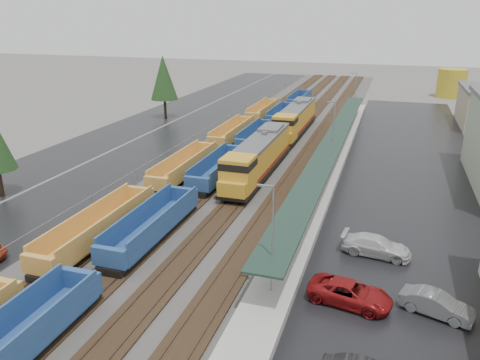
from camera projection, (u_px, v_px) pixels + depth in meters
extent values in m
cube|color=#302D2B|center=(276.00, 140.00, 69.33)|extent=(20.00, 160.00, 0.08)
cube|color=black|center=(237.00, 136.00, 71.03)|extent=(2.60, 160.00, 0.15)
cube|color=#473326|center=(233.00, 135.00, 71.20)|extent=(0.08, 160.00, 0.07)
cube|color=#473326|center=(242.00, 136.00, 70.78)|extent=(0.08, 160.00, 0.07)
cube|color=black|center=(263.00, 139.00, 69.87)|extent=(2.60, 160.00, 0.15)
cube|color=#473326|center=(258.00, 137.00, 70.04)|extent=(0.08, 160.00, 0.07)
cube|color=#473326|center=(267.00, 138.00, 69.62)|extent=(0.08, 160.00, 0.07)
cube|color=black|center=(289.00, 141.00, 68.71)|extent=(2.60, 160.00, 0.15)
cube|color=#473326|center=(284.00, 139.00, 68.88)|extent=(0.08, 160.00, 0.07)
cube|color=#473326|center=(294.00, 140.00, 68.46)|extent=(0.08, 160.00, 0.07)
cube|color=black|center=(316.00, 143.00, 67.55)|extent=(2.60, 160.00, 0.15)
cube|color=#473326|center=(311.00, 142.00, 67.72)|extent=(0.08, 160.00, 0.07)
cube|color=#473326|center=(321.00, 142.00, 67.31)|extent=(0.08, 160.00, 0.07)
cube|color=black|center=(183.00, 133.00, 73.68)|extent=(10.00, 160.00, 0.02)
cube|color=black|center=(127.00, 129.00, 76.58)|extent=(9.00, 160.00, 0.02)
cube|color=black|center=(413.00, 174.00, 54.87)|extent=(16.00, 100.00, 0.02)
cube|color=#9E9B93|center=(331.00, 164.00, 57.50)|extent=(3.00, 80.00, 0.70)
cylinder|color=gray|center=(288.00, 240.00, 34.57)|extent=(0.16, 0.16, 2.40)
cylinder|color=gray|center=(319.00, 177.00, 48.02)|extent=(0.16, 0.16, 2.40)
cylinder|color=gray|center=(337.00, 141.00, 61.47)|extent=(0.16, 0.16, 2.40)
cylinder|color=gray|center=(348.00, 119.00, 74.92)|extent=(0.16, 0.16, 2.40)
cylinder|color=gray|center=(356.00, 103.00, 88.37)|extent=(0.16, 0.16, 2.40)
cube|color=#192E25|center=(333.00, 141.00, 56.55)|extent=(2.60, 65.00, 0.15)
cylinder|color=gray|center=(272.00, 245.00, 29.38)|extent=(0.12, 0.12, 8.00)
cube|color=gray|center=(266.00, 186.00, 28.22)|extent=(1.00, 0.15, 0.12)
cylinder|color=gray|center=(333.00, 135.00, 56.28)|extent=(0.12, 0.12, 8.00)
cube|color=gray|center=(331.00, 102.00, 55.12)|extent=(1.00, 0.15, 0.12)
cylinder|color=gray|center=(355.00, 96.00, 83.19)|extent=(0.12, 0.12, 8.00)
cube|color=gray|center=(354.00, 73.00, 82.03)|extent=(1.00, 0.15, 0.12)
cylinder|color=gray|center=(31.00, 244.00, 35.89)|extent=(0.08, 0.08, 2.00)
cylinder|color=gray|center=(93.00, 206.00, 43.06)|extent=(0.08, 0.08, 2.00)
cylinder|color=gray|center=(137.00, 179.00, 50.24)|extent=(0.08, 0.08, 2.00)
cylinder|color=gray|center=(169.00, 158.00, 57.41)|extent=(0.08, 0.08, 2.00)
cylinder|color=gray|center=(195.00, 142.00, 64.58)|extent=(0.08, 0.08, 2.00)
cylinder|color=gray|center=(216.00, 129.00, 71.76)|extent=(0.08, 0.08, 2.00)
cylinder|color=gray|center=(232.00, 119.00, 78.93)|extent=(0.08, 0.08, 2.00)
cylinder|color=gray|center=(246.00, 110.00, 86.11)|extent=(0.08, 0.08, 2.00)
cylinder|color=gray|center=(258.00, 103.00, 93.28)|extent=(0.08, 0.08, 2.00)
cylinder|color=gray|center=(268.00, 97.00, 100.45)|extent=(0.08, 0.08, 2.00)
cylinder|color=gray|center=(277.00, 91.00, 107.63)|extent=(0.08, 0.08, 2.00)
cylinder|color=gray|center=(285.00, 86.00, 114.80)|extent=(0.08, 0.08, 2.00)
cylinder|color=gray|center=(291.00, 82.00, 121.98)|extent=(0.08, 0.08, 2.00)
cylinder|color=gray|center=(297.00, 78.00, 129.15)|extent=(0.08, 0.08, 2.00)
cylinder|color=gray|center=(303.00, 75.00, 136.32)|extent=(0.08, 0.08, 2.00)
cube|color=gray|center=(215.00, 123.00, 71.42)|extent=(0.05, 160.00, 0.05)
ellipsoid|color=#53634D|center=(285.00, 57.00, 203.57)|extent=(154.00, 110.00, 19.80)
ellipsoid|color=#53634D|center=(457.00, 60.00, 192.27)|extent=(196.00, 140.00, 25.20)
cylinder|color=#332316|center=(0.00, 182.00, 48.36)|extent=(0.50, 0.50, 2.70)
cylinder|color=#332316|center=(165.00, 108.00, 84.42)|extent=(0.50, 0.50, 3.30)
cone|color=#133315|center=(164.00, 77.00, 82.58)|extent=(4.84, 4.84, 7.70)
cube|color=black|center=(259.00, 168.00, 54.05)|extent=(3.04, 20.27, 0.41)
cube|color=gold|center=(262.00, 152.00, 54.38)|extent=(2.84, 16.21, 3.04)
cube|color=gold|center=(238.00, 174.00, 46.32)|extent=(3.04, 3.24, 3.45)
cube|color=black|center=(238.00, 164.00, 45.98)|extent=(3.09, 3.29, 0.71)
cube|color=gold|center=(232.00, 189.00, 45.02)|extent=(2.84, 1.01, 1.42)
cube|color=#59595B|center=(262.00, 138.00, 53.84)|extent=(2.89, 16.21, 0.35)
cube|color=maroon|center=(250.00, 161.00, 55.21)|extent=(0.04, 16.21, 0.35)
cube|color=maroon|center=(274.00, 163.00, 54.37)|extent=(0.04, 16.21, 0.35)
cube|color=black|center=(259.00, 172.00, 54.19)|extent=(2.23, 6.08, 0.61)
cube|color=black|center=(241.00, 192.00, 47.79)|extent=(2.43, 4.05, 0.51)
cube|color=black|center=(274.00, 154.00, 60.51)|extent=(2.43, 4.05, 0.51)
cylinder|color=#59595B|center=(264.00, 134.00, 54.65)|extent=(0.71, 0.71, 0.51)
cube|color=#59595B|center=(271.00, 128.00, 57.39)|extent=(2.43, 4.05, 0.51)
cube|color=black|center=(296.00, 129.00, 72.88)|extent=(3.04, 20.27, 0.41)
cube|color=gold|center=(297.00, 116.00, 73.22)|extent=(2.84, 16.21, 3.04)
cube|color=gold|center=(285.00, 128.00, 65.15)|extent=(3.04, 3.24, 3.45)
cube|color=black|center=(285.00, 120.00, 64.81)|extent=(3.09, 3.29, 0.71)
cube|color=gold|center=(282.00, 138.00, 63.85)|extent=(2.84, 1.01, 1.42)
cube|color=#59595B|center=(298.00, 106.00, 72.67)|extent=(2.89, 16.21, 0.35)
cube|color=maroon|center=(288.00, 123.00, 74.04)|extent=(0.04, 16.21, 0.35)
cube|color=maroon|center=(306.00, 125.00, 73.21)|extent=(0.04, 16.21, 0.35)
cube|color=black|center=(296.00, 131.00, 73.02)|extent=(2.23, 6.08, 0.61)
cube|color=black|center=(286.00, 142.00, 66.62)|extent=(2.43, 4.05, 0.51)
cube|color=black|center=(304.00, 121.00, 79.35)|extent=(2.43, 4.05, 0.51)
cylinder|color=#59595B|center=(299.00, 103.00, 73.48)|extent=(0.71, 0.71, 0.51)
cube|color=#59595B|center=(303.00, 100.00, 76.22)|extent=(2.43, 4.05, 0.51)
cube|color=#BC8634|center=(4.00, 289.00, 29.04)|extent=(2.61, 0.50, 1.40)
cube|color=#BC8634|center=(99.00, 232.00, 38.33)|extent=(2.61, 13.59, 0.25)
cube|color=#BC8634|center=(85.00, 220.00, 38.39)|extent=(0.15, 13.59, 1.80)
cube|color=#BC8634|center=(112.00, 224.00, 37.67)|extent=(0.15, 13.59, 1.80)
cube|color=#BC8634|center=(39.00, 265.00, 31.82)|extent=(2.61, 0.50, 1.40)
cube|color=#BC8634|center=(141.00, 194.00, 44.37)|extent=(2.61, 0.50, 1.40)
cube|color=black|center=(48.00, 273.00, 32.79)|extent=(2.00, 2.21, 0.50)
cube|color=black|center=(138.00, 207.00, 44.08)|extent=(2.00, 2.21, 0.50)
cube|color=#BC8634|center=(185.00, 170.00, 53.66)|extent=(2.61, 13.59, 0.25)
cube|color=#BC8634|center=(175.00, 161.00, 53.72)|extent=(0.15, 13.59, 1.80)
cube|color=#BC8634|center=(195.00, 163.00, 53.00)|extent=(0.15, 13.59, 1.80)
cube|color=#BC8634|center=(156.00, 184.00, 47.16)|extent=(2.61, 0.50, 1.40)
cube|color=#BC8634|center=(208.00, 148.00, 59.70)|extent=(2.61, 0.50, 1.40)
cube|color=black|center=(160.00, 191.00, 48.12)|extent=(2.00, 2.21, 0.50)
cube|color=black|center=(206.00, 157.00, 59.41)|extent=(2.00, 2.21, 0.50)
cube|color=#BC8634|center=(233.00, 135.00, 69.00)|extent=(2.61, 13.59, 0.25)
cube|color=#BC8634|center=(225.00, 129.00, 69.06)|extent=(0.15, 13.59, 1.80)
cube|color=#BC8634|center=(241.00, 130.00, 68.33)|extent=(0.15, 13.59, 1.80)
cube|color=#BC8634|center=(216.00, 142.00, 62.49)|extent=(2.61, 0.50, 1.40)
cube|color=#BC8634|center=(247.00, 121.00, 75.04)|extent=(2.61, 0.50, 1.40)
cube|color=black|center=(218.00, 148.00, 63.45)|extent=(2.00, 2.21, 0.50)
cube|color=black|center=(246.00, 128.00, 74.74)|extent=(2.00, 2.21, 0.50)
cube|color=#BC8634|center=(263.00, 113.00, 84.33)|extent=(2.61, 13.59, 0.25)
cube|color=#BC8634|center=(257.00, 108.00, 84.39)|extent=(0.15, 13.59, 1.80)
cube|color=#BC8634|center=(270.00, 109.00, 83.66)|extent=(0.15, 13.59, 1.80)
cube|color=#BC8634|center=(252.00, 117.00, 77.82)|extent=(2.61, 0.50, 1.40)
cube|color=#BC8634|center=(273.00, 103.00, 90.37)|extent=(2.61, 0.50, 1.40)
cube|color=black|center=(253.00, 122.00, 78.79)|extent=(2.00, 2.21, 0.50)
cube|color=black|center=(272.00, 108.00, 90.07)|extent=(2.00, 2.21, 0.50)
cube|color=navy|center=(10.00, 354.00, 24.52)|extent=(2.68, 12.18, 0.26)
cube|color=navy|center=(27.00, 344.00, 23.84)|extent=(0.15, 12.18, 1.86)
cube|color=navy|center=(82.00, 281.00, 29.93)|extent=(2.68, 0.52, 1.44)
cube|color=black|center=(77.00, 300.00, 29.63)|extent=(2.06, 2.27, 0.52)
cube|color=navy|center=(153.00, 230.00, 38.68)|extent=(2.68, 12.18, 0.26)
cube|color=navy|center=(138.00, 217.00, 38.74)|extent=(0.15, 12.18, 1.86)
cube|color=navy|center=(166.00, 221.00, 38.00)|extent=(0.15, 12.18, 1.86)
cube|color=navy|center=(110.00, 257.00, 32.80)|extent=(2.68, 0.52, 1.44)
cube|color=navy|center=(184.00, 195.00, 44.09)|extent=(2.68, 0.52, 1.44)
cube|color=black|center=(116.00, 265.00, 33.79)|extent=(2.06, 2.27, 0.52)
cube|color=black|center=(181.00, 208.00, 43.78)|extent=(2.06, 2.27, 0.52)
cube|color=navy|center=(219.00, 172.00, 52.84)|extent=(2.68, 12.18, 0.26)
cube|color=navy|center=(208.00, 163.00, 52.90)|extent=(0.15, 12.18, 1.86)
cube|color=navy|center=(230.00, 165.00, 52.16)|extent=(0.15, 12.18, 1.86)
cube|color=navy|center=(197.00, 184.00, 46.95)|extent=(2.68, 0.52, 1.44)
cube|color=navy|center=(236.00, 151.00, 58.24)|extent=(2.68, 0.52, 1.44)
cube|color=black|center=(200.00, 191.00, 47.95)|extent=(2.06, 2.27, 0.52)
cube|color=black|center=(235.00, 161.00, 57.94)|extent=(2.06, 2.27, 0.52)
cube|color=navy|center=(257.00, 139.00, 67.00)|extent=(2.68, 12.18, 0.26)
cube|color=navy|center=(249.00, 132.00, 67.06)|extent=(0.15, 12.18, 1.86)
cube|color=navy|center=(266.00, 133.00, 66.31)|extent=(0.15, 12.18, 1.86)
cube|color=navy|center=(244.00, 145.00, 61.11)|extent=(2.68, 0.52, 1.44)
cube|color=navy|center=(268.00, 124.00, 72.40)|extent=(2.68, 0.52, 1.44)
cube|color=black|center=(246.00, 151.00, 62.10)|extent=(2.06, 2.27, 0.52)
cube|color=black|center=(267.00, 132.00, 72.10)|extent=(2.06, 2.27, 0.52)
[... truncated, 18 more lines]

